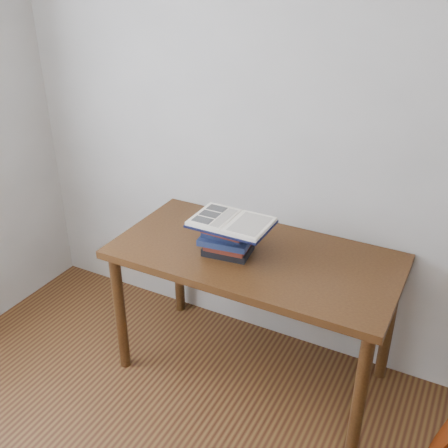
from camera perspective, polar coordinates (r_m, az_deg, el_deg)
The scene contains 4 objects.
room_shell at distance 1.22m, azimuth -22.54°, elevation 2.43°, with size 3.54×3.54×2.62m.
desk at distance 2.67m, azimuth 3.31°, elevation -4.96°, with size 1.43×0.71×0.77m.
book_stack at distance 2.57m, azimuth 0.32°, elevation -1.40°, with size 0.27×0.22×0.18m.
open_book at distance 2.48m, azimuth 0.83°, elevation 0.20°, with size 0.37×0.26×0.03m.
Camera 1 is at (0.81, -0.68, 2.10)m, focal length 42.00 mm.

